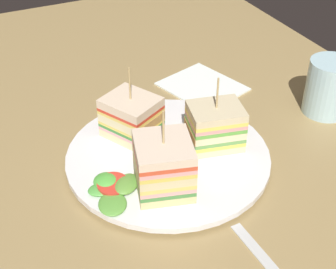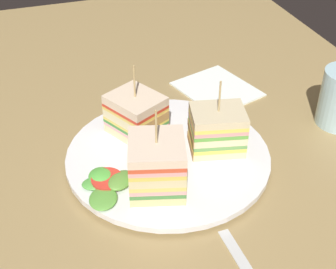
# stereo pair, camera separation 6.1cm
# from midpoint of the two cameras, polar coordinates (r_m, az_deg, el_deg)

# --- Properties ---
(ground_plane) EXTENTS (1.19, 0.80, 0.02)m
(ground_plane) POSITION_cam_midpoint_polar(r_m,az_deg,el_deg) (0.64, 2.72, -3.90)
(ground_plane) COLOR #9D814F
(plate) EXTENTS (0.26, 0.26, 0.01)m
(plate) POSITION_cam_midpoint_polar(r_m,az_deg,el_deg) (0.63, 2.77, -2.70)
(plate) COLOR white
(plate) RESTS_ON ground_plane
(sandwich_wedge_0) EXTENTS (0.09, 0.08, 0.10)m
(sandwich_wedge_0) POSITION_cam_midpoint_polar(r_m,az_deg,el_deg) (0.65, -1.03, 2.20)
(sandwich_wedge_0) COLOR beige
(sandwich_wedge_0) RESTS_ON plate
(sandwich_wedge_1) EXTENTS (0.08, 0.08, 0.11)m
(sandwich_wedge_1) POSITION_cam_midpoint_polar(r_m,az_deg,el_deg) (0.56, 1.82, -3.67)
(sandwich_wedge_1) COLOR #DBC683
(sandwich_wedge_1) RESTS_ON plate
(sandwich_wedge_2) EXTENTS (0.07, 0.08, 0.10)m
(sandwich_wedge_2) POSITION_cam_midpoint_polar(r_m,az_deg,el_deg) (0.63, 8.46, 0.45)
(sandwich_wedge_2) COLOR beige
(sandwich_wedge_2) RESTS_ON plate
(chip_pile) EXTENTS (0.08, 0.06, 0.02)m
(chip_pile) POSITION_cam_midpoint_polar(r_m,az_deg,el_deg) (0.63, 2.57, -1.51)
(chip_pile) COLOR #ECD573
(chip_pile) RESTS_ON plate
(salad_garnish) EXTENTS (0.08, 0.07, 0.01)m
(salad_garnish) POSITION_cam_midpoint_polar(r_m,az_deg,el_deg) (0.58, -4.10, -5.66)
(salad_garnish) COLOR #54A944
(salad_garnish) RESTS_ON plate
(napkin) EXTENTS (0.14, 0.13, 0.01)m
(napkin) POSITION_cam_midpoint_polar(r_m,az_deg,el_deg) (0.79, 7.91, 5.23)
(napkin) COLOR white
(napkin) RESTS_ON ground_plane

